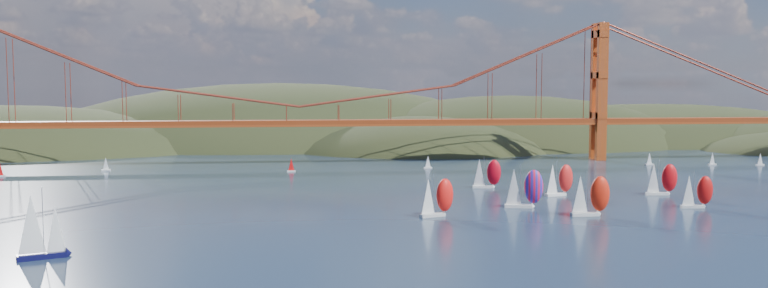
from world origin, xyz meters
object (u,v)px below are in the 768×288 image
racer_1 (590,195)px  racer_rwb (523,187)px  sloop_navy (39,227)px  racer_5 (486,173)px  racer_0 (436,196)px  racer_3 (559,179)px  racer_2 (696,191)px  racer_4 (661,178)px

racer_1 → racer_rwb: size_ratio=0.98×
sloop_navy → racer_5: size_ratio=1.33×
racer_0 → racer_3: racer_0 is taller
racer_0 → racer_2: 66.51m
racer_3 → racer_1: bearing=-112.1°
racer_2 → racer_0: bearing=-172.1°
racer_1 → racer_3: size_ratio=1.09×
racer_4 → racer_rwb: racer_rwb is taller
racer_0 → racer_3: bearing=15.0°
racer_0 → racer_5: bearing=42.3°
racer_1 → racer_4: size_ratio=1.08×
racer_4 → racer_5: bearing=162.5°
sloop_navy → racer_4: bearing=-0.5°
racer_rwb → racer_5: bearing=102.3°
racer_2 → racer_rwb: (-42.58, 5.54, 0.84)m
sloop_navy → racer_2: (143.70, 37.04, -1.33)m
racer_1 → racer_5: racer_1 is taller
racer_2 → racer_rwb: bearing=177.0°
racer_3 → racer_5: bearing=117.6°
racer_4 → racer_0: bearing=-153.4°
racer_5 → racer_0: bearing=-107.8°
racer_5 → racer_4: bearing=-13.6°
racer_2 → racer_rwb: size_ratio=0.84×
sloop_navy → racer_2: sloop_navy is taller
racer_2 → racer_1: bearing=-161.8°
racer_5 → racer_2: bearing=-33.7°
racer_rwb → sloop_navy: bearing=-145.0°
sloop_navy → racer_0: bearing=0.8°
racer_rwb → racer_4: bearing=31.9°
racer_5 → racer_rwb: racer_rwb is taller
sloop_navy → racer_0: size_ratio=1.28×
sloop_navy → racer_3: bearing=5.0°
racer_3 → racer_rwb: size_ratio=0.90×
racer_1 → racer_3: (3.96, 31.13, -0.40)m
racer_2 → racer_3: size_ratio=0.93×
racer_0 → racer_rwb: (23.81, 9.52, 0.43)m
racer_rwb → racer_3: bearing=61.0°
racer_rwb → racer_0: bearing=-146.0°
racer_3 → racer_5: size_ratio=1.02×
racer_5 → racer_rwb: bearing=-79.8°
sloop_navy → racer_rwb: bearing=0.4°
racer_3 → racer_rwb: bearing=-146.1°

